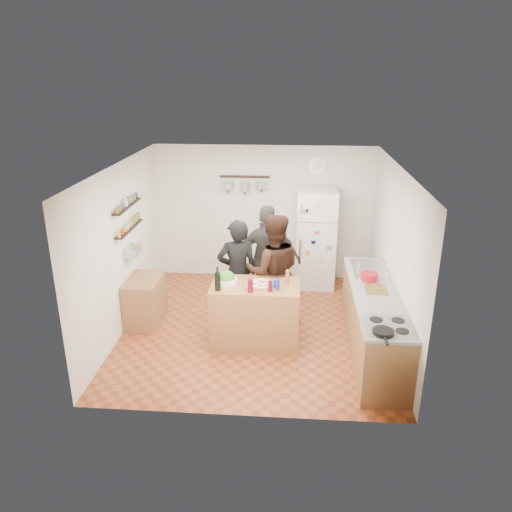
# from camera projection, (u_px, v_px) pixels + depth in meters

# --- Properties ---
(room_shell) EXTENTS (4.20, 4.20, 4.20)m
(room_shell) POSITION_uv_depth(u_px,v_px,m) (257.00, 243.00, 7.65)
(room_shell) COLOR brown
(room_shell) RESTS_ON ground
(prep_island) EXTENTS (1.25, 0.72, 0.91)m
(prep_island) POSITION_uv_depth(u_px,v_px,m) (255.00, 314.00, 7.18)
(prep_island) COLOR #9B5E39
(prep_island) RESTS_ON floor
(pizza_board) EXTENTS (0.42, 0.34, 0.02)m
(pizza_board) POSITION_uv_depth(u_px,v_px,m) (261.00, 285.00, 6.99)
(pizza_board) COLOR olive
(pizza_board) RESTS_ON prep_island
(pizza) EXTENTS (0.34, 0.34, 0.02)m
(pizza) POSITION_uv_depth(u_px,v_px,m) (261.00, 284.00, 6.99)
(pizza) COLOR beige
(pizza) RESTS_ON pizza_board
(salad_bowl) EXTENTS (0.32, 0.32, 0.06)m
(salad_bowl) POSITION_uv_depth(u_px,v_px,m) (226.00, 280.00, 7.09)
(salad_bowl) COLOR white
(salad_bowl) RESTS_ON prep_island
(wine_bottle) EXTENTS (0.08, 0.08, 0.25)m
(wine_bottle) POSITION_uv_depth(u_px,v_px,m) (218.00, 282.00, 6.81)
(wine_bottle) COLOR black
(wine_bottle) RESTS_ON prep_island
(wine_glass_near) EXTENTS (0.08, 0.08, 0.18)m
(wine_glass_near) POSITION_uv_depth(u_px,v_px,m) (250.00, 286.00, 6.77)
(wine_glass_near) COLOR #5E0817
(wine_glass_near) RESTS_ON prep_island
(wine_glass_far) EXTENTS (0.06, 0.06, 0.15)m
(wine_glass_far) POSITION_uv_depth(u_px,v_px,m) (270.00, 286.00, 6.79)
(wine_glass_far) COLOR #590721
(wine_glass_far) RESTS_ON prep_island
(pepper_mill) EXTENTS (0.06, 0.06, 0.18)m
(pepper_mill) POSITION_uv_depth(u_px,v_px,m) (287.00, 279.00, 7.00)
(pepper_mill) COLOR brown
(pepper_mill) RESTS_ON prep_island
(salt_canister) EXTENTS (0.09, 0.09, 0.14)m
(salt_canister) POSITION_uv_depth(u_px,v_px,m) (276.00, 284.00, 6.86)
(salt_canister) COLOR navy
(salt_canister) RESTS_ON prep_island
(person_left) EXTENTS (0.70, 0.55, 1.70)m
(person_left) POSITION_uv_depth(u_px,v_px,m) (238.00, 273.00, 7.58)
(person_left) COLOR black
(person_left) RESTS_ON floor
(person_center) EXTENTS (0.95, 0.78, 1.79)m
(person_center) POSITION_uv_depth(u_px,v_px,m) (273.00, 272.00, 7.52)
(person_center) COLOR black
(person_center) RESTS_ON floor
(person_back) EXTENTS (1.08, 0.51, 1.79)m
(person_back) POSITION_uv_depth(u_px,v_px,m) (268.00, 260.00, 7.98)
(person_back) COLOR #2E2C29
(person_back) RESTS_ON floor
(counter_run) EXTENTS (0.63, 2.63, 0.90)m
(counter_run) POSITION_uv_depth(u_px,v_px,m) (374.00, 323.00, 6.93)
(counter_run) COLOR #9E7042
(counter_run) RESTS_ON floor
(stove_top) EXTENTS (0.60, 0.62, 0.02)m
(stove_top) POSITION_uv_depth(u_px,v_px,m) (389.00, 326.00, 5.89)
(stove_top) COLOR white
(stove_top) RESTS_ON counter_run
(skillet) EXTENTS (0.25, 0.25, 0.05)m
(skillet) POSITION_uv_depth(u_px,v_px,m) (383.00, 332.00, 5.69)
(skillet) COLOR black
(skillet) RESTS_ON stove_top
(sink) EXTENTS (0.50, 0.80, 0.03)m
(sink) POSITION_uv_depth(u_px,v_px,m) (369.00, 269.00, 7.56)
(sink) COLOR silver
(sink) RESTS_ON counter_run
(cutting_board) EXTENTS (0.30, 0.40, 0.02)m
(cutting_board) POSITION_uv_depth(u_px,v_px,m) (376.00, 290.00, 6.85)
(cutting_board) COLOR olive
(cutting_board) RESTS_ON counter_run
(red_bowl) EXTENTS (0.24, 0.24, 0.10)m
(red_bowl) POSITION_uv_depth(u_px,v_px,m) (369.00, 277.00, 7.14)
(red_bowl) COLOR maroon
(red_bowl) RESTS_ON counter_run
(fridge) EXTENTS (0.70, 0.68, 1.80)m
(fridge) POSITION_uv_depth(u_px,v_px,m) (316.00, 238.00, 8.98)
(fridge) COLOR white
(fridge) RESTS_ON floor
(wall_clock) EXTENTS (0.30, 0.03, 0.30)m
(wall_clock) POSITION_uv_depth(u_px,v_px,m) (318.00, 166.00, 8.85)
(wall_clock) COLOR silver
(wall_clock) RESTS_ON back_wall
(spice_shelf_lower) EXTENTS (0.12, 1.00, 0.02)m
(spice_shelf_lower) POSITION_uv_depth(u_px,v_px,m) (129.00, 229.00, 7.53)
(spice_shelf_lower) COLOR black
(spice_shelf_lower) RESTS_ON left_wall
(spice_shelf_upper) EXTENTS (0.12, 1.00, 0.02)m
(spice_shelf_upper) POSITION_uv_depth(u_px,v_px,m) (127.00, 206.00, 7.41)
(spice_shelf_upper) COLOR black
(spice_shelf_upper) RESTS_ON left_wall
(produce_basket) EXTENTS (0.18, 0.35, 0.14)m
(produce_basket) POSITION_uv_depth(u_px,v_px,m) (133.00, 250.00, 7.65)
(produce_basket) COLOR silver
(produce_basket) RESTS_ON left_wall
(side_table) EXTENTS (0.50, 0.80, 0.73)m
(side_table) POSITION_uv_depth(u_px,v_px,m) (145.00, 300.00, 7.80)
(side_table) COLOR olive
(side_table) RESTS_ON floor
(pot_rack) EXTENTS (0.90, 0.04, 0.04)m
(pot_rack) POSITION_uv_depth(u_px,v_px,m) (245.00, 177.00, 8.94)
(pot_rack) COLOR black
(pot_rack) RESTS_ON back_wall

